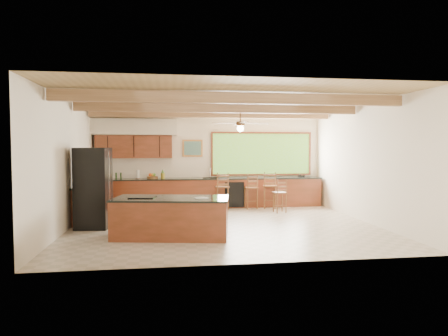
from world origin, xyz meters
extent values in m
plane|color=beige|center=(0.00, 0.00, 0.00)|extent=(7.20, 7.20, 0.00)
cube|color=white|center=(0.00, 3.25, 1.50)|extent=(7.20, 0.04, 3.00)
cube|color=white|center=(0.00, -3.25, 1.50)|extent=(7.20, 0.04, 3.00)
cube|color=white|center=(-3.60, 0.00, 1.50)|extent=(0.04, 6.50, 3.00)
cube|color=white|center=(3.60, 0.00, 1.50)|extent=(0.04, 6.50, 3.00)
cube|color=#9A7B4D|center=(0.00, 0.00, 3.00)|extent=(7.20, 6.50, 0.04)
cube|color=#A87F54|center=(0.00, -1.60, 2.86)|extent=(7.10, 0.15, 0.22)
cube|color=#A87F54|center=(0.00, 0.50, 2.86)|extent=(7.10, 0.15, 0.22)
cube|color=#A87F54|center=(0.00, 2.30, 2.86)|extent=(7.10, 0.15, 0.22)
cube|color=brown|center=(-2.35, 3.06, 1.90)|extent=(2.30, 0.35, 0.70)
cube|color=silver|center=(-2.35, 2.99, 2.50)|extent=(2.60, 0.50, 0.48)
cylinder|color=#FFEABF|center=(-3.05, 2.99, 2.27)|extent=(0.10, 0.10, 0.01)
cylinder|color=#FFEABF|center=(-1.65, 2.99, 2.27)|extent=(0.10, 0.10, 0.01)
cube|color=#7EAF3E|center=(1.70, 3.22, 1.67)|extent=(3.20, 0.04, 1.30)
cube|color=#B67637|center=(-0.55, 3.22, 1.85)|extent=(0.64, 0.03, 0.54)
cube|color=#39674E|center=(-0.55, 3.20, 1.85)|extent=(0.54, 0.01, 0.44)
cube|color=brown|center=(0.00, 2.91, 0.44)|extent=(7.00, 0.65, 0.88)
cube|color=black|center=(0.00, 2.91, 0.90)|extent=(7.04, 0.69, 0.04)
cube|color=brown|center=(-3.26, 1.35, 0.44)|extent=(0.65, 2.35, 0.88)
cube|color=black|center=(-3.26, 1.35, 0.90)|extent=(0.69, 2.39, 0.04)
cube|color=black|center=(0.70, 2.58, 0.42)|extent=(0.60, 0.02, 0.78)
cube|color=silver|center=(0.00, 2.91, 0.91)|extent=(0.50, 0.38, 0.03)
cylinder|color=silver|center=(0.00, 3.11, 1.07)|extent=(0.03, 0.03, 0.30)
cylinder|color=silver|center=(0.00, 3.01, 1.20)|extent=(0.03, 0.20, 0.03)
cylinder|color=white|center=(-2.25, 2.97, 1.05)|extent=(0.11, 0.11, 0.26)
cylinder|color=#203F19|center=(-2.90, 3.03, 1.01)|extent=(0.05, 0.05, 0.18)
cylinder|color=#203F19|center=(-2.77, 3.06, 1.01)|extent=(0.05, 0.05, 0.18)
cube|color=black|center=(2.96, 2.94, 0.96)|extent=(0.18, 0.15, 0.08)
cube|color=brown|center=(-1.26, -1.11, 0.40)|extent=(2.50, 1.47, 0.79)
cube|color=black|center=(-1.26, -1.11, 0.81)|extent=(2.54, 1.51, 0.04)
cube|color=black|center=(-1.86, -1.01, 0.84)|extent=(0.59, 0.50, 0.02)
cylinder|color=white|center=(-0.64, -1.33, 0.84)|extent=(0.29, 0.29, 0.01)
cube|color=black|center=(-3.05, 0.08, 0.94)|extent=(0.80, 0.78, 1.87)
cube|color=silver|center=(-2.69, 0.08, 0.94)|extent=(0.03, 0.05, 1.72)
cube|color=brown|center=(0.30, 2.45, 0.68)|extent=(0.41, 0.41, 0.04)
cylinder|color=brown|center=(0.14, 2.29, 0.33)|extent=(0.04, 0.04, 0.66)
cylinder|color=brown|center=(0.46, 2.29, 0.33)|extent=(0.04, 0.04, 0.66)
cylinder|color=brown|center=(0.14, 2.61, 0.33)|extent=(0.04, 0.04, 0.66)
cylinder|color=brown|center=(0.46, 2.61, 0.33)|extent=(0.04, 0.04, 0.66)
cube|color=brown|center=(1.19, 2.45, 0.64)|extent=(0.41, 0.41, 0.04)
cylinder|color=brown|center=(1.04, 2.30, 0.31)|extent=(0.04, 0.04, 0.62)
cylinder|color=brown|center=(1.34, 2.30, 0.31)|extent=(0.04, 0.04, 0.62)
cylinder|color=brown|center=(1.04, 2.60, 0.31)|extent=(0.04, 0.04, 0.62)
cylinder|color=brown|center=(1.34, 2.60, 0.31)|extent=(0.04, 0.04, 0.62)
cube|color=brown|center=(1.78, 2.45, 0.69)|extent=(0.50, 0.50, 0.04)
cylinder|color=brown|center=(1.62, 2.29, 0.33)|extent=(0.04, 0.04, 0.67)
cylinder|color=brown|center=(1.94, 2.29, 0.33)|extent=(0.04, 0.04, 0.67)
cylinder|color=brown|center=(1.62, 2.61, 0.33)|extent=(0.04, 0.04, 0.67)
cylinder|color=brown|center=(1.94, 2.61, 0.33)|extent=(0.04, 0.04, 0.67)
cube|color=brown|center=(1.86, 1.60, 0.58)|extent=(0.39, 0.39, 0.04)
cylinder|color=brown|center=(1.72, 1.46, 0.28)|extent=(0.03, 0.03, 0.56)
cylinder|color=brown|center=(1.99, 1.46, 0.28)|extent=(0.03, 0.03, 0.56)
cylinder|color=brown|center=(1.72, 1.74, 0.28)|extent=(0.03, 0.03, 0.56)
cylinder|color=brown|center=(1.99, 1.74, 0.28)|extent=(0.03, 0.03, 0.56)
camera|label=1|loc=(-1.31, -9.49, 1.89)|focal=32.00mm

